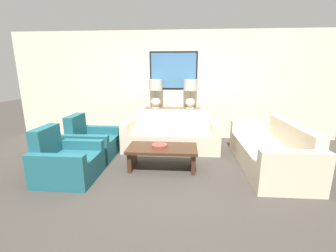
{
  "coord_description": "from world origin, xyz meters",
  "views": [
    {
      "loc": [
        0.29,
        -3.24,
        1.69
      ],
      "look_at": [
        -0.03,
        0.99,
        0.65
      ],
      "focal_mm": 24.0,
      "sensor_mm": 36.0,
      "label": 1
    }
  ],
  "objects_px": {
    "console_table": "(173,124)",
    "coffee_table": "(162,153)",
    "couch_by_back_wall": "(171,136)",
    "couch_by_side": "(271,152)",
    "armchair_near_back_wall": "(91,143)",
    "decorative_bowl": "(159,145)",
    "table_lamp_right": "(190,90)",
    "table_lamp_left": "(156,90)",
    "armchair_near_camera": "(66,162)"
  },
  "relations": [
    {
      "from": "couch_by_side",
      "to": "table_lamp_right",
      "type": "bearing_deg",
      "value": 131.45
    },
    {
      "from": "couch_by_side",
      "to": "coffee_table",
      "type": "xyz_separation_m",
      "value": [
        -1.92,
        -0.2,
        0.02
      ]
    },
    {
      "from": "table_lamp_right",
      "to": "decorative_bowl",
      "type": "height_order",
      "value": "table_lamp_right"
    },
    {
      "from": "table_lamp_right",
      "to": "decorative_bowl",
      "type": "distance_m",
      "value": 2.03
    },
    {
      "from": "armchair_near_back_wall",
      "to": "armchair_near_camera",
      "type": "bearing_deg",
      "value": -90.0
    },
    {
      "from": "table_lamp_left",
      "to": "armchair_near_camera",
      "type": "bearing_deg",
      "value": -116.64
    },
    {
      "from": "couch_by_back_wall",
      "to": "armchair_near_camera",
      "type": "xyz_separation_m",
      "value": [
        -1.57,
        -1.61,
        -0.01
      ]
    },
    {
      "from": "couch_by_side",
      "to": "armchair_near_back_wall",
      "type": "height_order",
      "value": "armchair_near_back_wall"
    },
    {
      "from": "decorative_bowl",
      "to": "armchair_near_camera",
      "type": "distance_m",
      "value": 1.53
    },
    {
      "from": "table_lamp_left",
      "to": "couch_by_back_wall",
      "type": "xyz_separation_m",
      "value": [
        0.42,
        -0.67,
        -0.95
      ]
    },
    {
      "from": "coffee_table",
      "to": "armchair_near_camera",
      "type": "height_order",
      "value": "armchair_near_camera"
    },
    {
      "from": "couch_by_side",
      "to": "console_table",
      "type": "bearing_deg",
      "value": 138.96
    },
    {
      "from": "couch_by_side",
      "to": "armchair_near_back_wall",
      "type": "xyz_separation_m",
      "value": [
        -3.41,
        0.29,
        -0.01
      ]
    },
    {
      "from": "table_lamp_right",
      "to": "couch_by_back_wall",
      "type": "bearing_deg",
      "value": -122.17
    },
    {
      "from": "table_lamp_right",
      "to": "couch_by_back_wall",
      "type": "xyz_separation_m",
      "value": [
        -0.42,
        -0.67,
        -0.95
      ]
    },
    {
      "from": "couch_by_back_wall",
      "to": "armchair_near_back_wall",
      "type": "bearing_deg",
      "value": -158.15
    },
    {
      "from": "decorative_bowl",
      "to": "armchair_near_camera",
      "type": "xyz_separation_m",
      "value": [
        -1.44,
        -0.51,
        -0.15
      ]
    },
    {
      "from": "table_lamp_right",
      "to": "armchair_near_back_wall",
      "type": "height_order",
      "value": "table_lamp_right"
    },
    {
      "from": "coffee_table",
      "to": "decorative_bowl",
      "type": "relative_size",
      "value": 4.39
    },
    {
      "from": "armchair_near_back_wall",
      "to": "armchair_near_camera",
      "type": "distance_m",
      "value": 0.98
    },
    {
      "from": "couch_by_side",
      "to": "armchair_near_camera",
      "type": "xyz_separation_m",
      "value": [
        -3.41,
        -0.69,
        -0.01
      ]
    },
    {
      "from": "couch_by_back_wall",
      "to": "couch_by_side",
      "type": "relative_size",
      "value": 1.0
    },
    {
      "from": "coffee_table",
      "to": "console_table",
      "type": "bearing_deg",
      "value": 87.29
    },
    {
      "from": "couch_by_back_wall",
      "to": "armchair_near_back_wall",
      "type": "relative_size",
      "value": 2.37
    },
    {
      "from": "table_lamp_right",
      "to": "couch_by_side",
      "type": "xyz_separation_m",
      "value": [
        1.41,
        -1.6,
        -0.95
      ]
    },
    {
      "from": "armchair_near_back_wall",
      "to": "table_lamp_right",
      "type": "bearing_deg",
      "value": 33.16
    },
    {
      "from": "couch_by_side",
      "to": "armchair_near_camera",
      "type": "height_order",
      "value": "armchair_near_camera"
    },
    {
      "from": "table_lamp_right",
      "to": "coffee_table",
      "type": "relative_size",
      "value": 0.58
    },
    {
      "from": "console_table",
      "to": "table_lamp_left",
      "type": "relative_size",
      "value": 1.98
    },
    {
      "from": "console_table",
      "to": "table_lamp_right",
      "type": "bearing_deg",
      "value": 0.0
    },
    {
      "from": "couch_by_back_wall",
      "to": "coffee_table",
      "type": "bearing_deg",
      "value": -94.34
    },
    {
      "from": "console_table",
      "to": "coffee_table",
      "type": "distance_m",
      "value": 1.8
    },
    {
      "from": "console_table",
      "to": "couch_by_side",
      "type": "distance_m",
      "value": 2.44
    },
    {
      "from": "table_lamp_left",
      "to": "couch_by_back_wall",
      "type": "height_order",
      "value": "table_lamp_left"
    },
    {
      "from": "decorative_bowl",
      "to": "coffee_table",
      "type": "bearing_deg",
      "value": -20.96
    },
    {
      "from": "table_lamp_left",
      "to": "armchair_near_back_wall",
      "type": "xyz_separation_m",
      "value": [
        -1.15,
        -1.3,
        -0.96
      ]
    },
    {
      "from": "couch_by_side",
      "to": "coffee_table",
      "type": "relative_size",
      "value": 1.7
    },
    {
      "from": "table_lamp_left",
      "to": "armchair_near_camera",
      "type": "distance_m",
      "value": 2.74
    },
    {
      "from": "console_table",
      "to": "coffee_table",
      "type": "height_order",
      "value": "console_table"
    },
    {
      "from": "table_lamp_left",
      "to": "decorative_bowl",
      "type": "xyz_separation_m",
      "value": [
        0.29,
        -1.78,
        -0.81
      ]
    },
    {
      "from": "couch_by_back_wall",
      "to": "table_lamp_left",
      "type": "bearing_deg",
      "value": 122.17
    },
    {
      "from": "console_table",
      "to": "table_lamp_left",
      "type": "xyz_separation_m",
      "value": [
        -0.42,
        0.0,
        0.83
      ]
    },
    {
      "from": "couch_by_back_wall",
      "to": "couch_by_side",
      "type": "height_order",
      "value": "same"
    },
    {
      "from": "console_table",
      "to": "couch_by_side",
      "type": "relative_size",
      "value": 0.67
    },
    {
      "from": "console_table",
      "to": "table_lamp_left",
      "type": "height_order",
      "value": "table_lamp_left"
    },
    {
      "from": "console_table",
      "to": "couch_by_back_wall",
      "type": "height_order",
      "value": "couch_by_back_wall"
    },
    {
      "from": "console_table",
      "to": "couch_by_side",
      "type": "xyz_separation_m",
      "value": [
        1.84,
        -1.6,
        -0.12
      ]
    },
    {
      "from": "decorative_bowl",
      "to": "armchair_near_back_wall",
      "type": "height_order",
      "value": "armchair_near_back_wall"
    },
    {
      "from": "console_table",
      "to": "coffee_table",
      "type": "xyz_separation_m",
      "value": [
        -0.09,
        -1.8,
        -0.1
      ]
    },
    {
      "from": "couch_by_side",
      "to": "table_lamp_left",
      "type": "bearing_deg",
      "value": 144.73
    }
  ]
}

